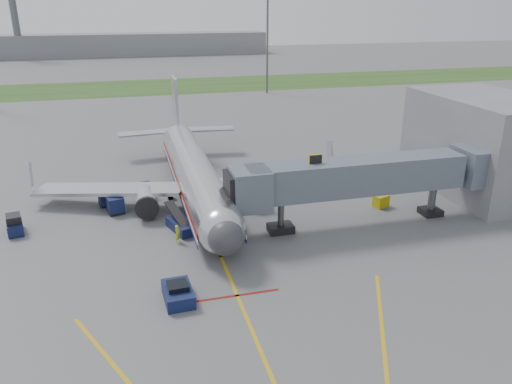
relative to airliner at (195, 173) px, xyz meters
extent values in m
plane|color=#565659|center=(0.00, -15.25, -2.65)|extent=(400.00, 400.00, 0.00)
cube|color=#2D4C1E|center=(0.00, 74.75, -2.64)|extent=(300.00, 25.00, 0.01)
cube|color=gold|center=(0.00, -17.25, -2.64)|extent=(0.25, 50.00, 0.01)
cube|color=maroon|center=(0.00, -19.25, -2.64)|extent=(6.00, 0.25, 0.01)
cube|color=gold|center=(6.00, -29.25, -2.64)|extent=(9.52, 20.04, 0.01)
cylinder|color=silver|center=(0.00, -0.25, 0.05)|extent=(3.80, 28.00, 3.80)
sphere|color=silver|center=(0.00, -14.25, 0.05)|extent=(3.80, 3.80, 3.80)
sphere|color=#38383D|center=(0.00, -15.55, 0.05)|extent=(2.74, 2.74, 2.74)
cube|color=black|center=(0.00, -14.65, 0.60)|extent=(2.20, 1.20, 0.55)
cone|color=silver|center=(0.00, 16.25, 0.05)|extent=(3.80, 5.00, 3.80)
cube|color=#B7BAC1|center=(0.00, 15.75, 4.05)|extent=(0.35, 4.20, 7.00)
cube|color=#B7BAC1|center=(-8.50, -0.25, -0.85)|extent=(15.10, 8.59, 1.13)
cube|color=#B7BAC1|center=(8.50, -0.25, -0.85)|extent=(15.10, 8.59, 1.13)
cylinder|color=silver|center=(-5.20, -3.25, -1.30)|extent=(2.10, 3.60, 2.10)
cylinder|color=silver|center=(5.20, -3.25, -1.30)|extent=(2.10, 3.60, 2.10)
cube|color=maroon|center=(1.92, -0.25, -0.30)|extent=(0.05, 28.00, 0.45)
cube|color=navy|center=(1.92, -0.25, -1.20)|extent=(0.05, 28.00, 0.35)
cylinder|color=black|center=(0.00, -13.25, -2.35)|extent=(0.28, 0.70, 0.70)
cylinder|color=black|center=(-2.60, 0.25, -2.20)|extent=(0.50, 1.00, 1.00)
cylinder|color=black|center=(2.60, 0.25, -2.20)|extent=(0.50, 1.00, 1.00)
cube|color=slate|center=(13.00, -10.25, 1.95)|extent=(20.00, 3.00, 3.00)
cube|color=slate|center=(3.20, -10.25, 1.75)|extent=(3.20, 3.60, 3.40)
cube|color=black|center=(2.00, -10.25, 1.75)|extent=(1.60, 3.00, 2.80)
cube|color=gold|center=(9.00, -10.25, 3.75)|extent=(1.20, 0.15, 1.00)
cylinder|color=#595B60|center=(6.00, -10.25, -1.10)|extent=(0.56, 0.56, 3.10)
cube|color=black|center=(6.00, -10.25, -2.30)|extent=(2.20, 1.60, 0.70)
cylinder|color=#595B60|center=(21.00, -10.25, -1.10)|extent=(0.70, 0.70, 3.10)
cube|color=black|center=(21.00, -10.25, -2.35)|extent=(1.80, 1.80, 0.60)
cube|color=slate|center=(25.00, -10.25, 1.95)|extent=(3.00, 4.00, 3.40)
cube|color=slate|center=(30.00, -5.25, 2.35)|extent=(10.00, 16.00, 10.00)
cylinder|color=#595B60|center=(25.00, 59.75, 7.35)|extent=(0.44, 0.44, 20.00)
cube|color=slate|center=(-10.00, 154.75, 1.35)|extent=(120.00, 14.00, 8.00)
cylinder|color=#595B60|center=(-40.00, 149.75, 11.35)|extent=(2.40, 2.40, 28.00)
cube|color=#0B1433|center=(-4.00, -18.75, -2.17)|extent=(2.04, 3.18, 0.94)
cube|color=black|center=(-4.00, -18.75, -1.57)|extent=(1.44, 1.44, 0.43)
cylinder|color=black|center=(-4.72, -19.90, -2.30)|extent=(0.22, 0.70, 0.69)
cylinder|color=black|center=(-3.18, -19.82, -2.30)|extent=(0.22, 0.70, 0.69)
cylinder|color=black|center=(-4.83, -17.67, -2.30)|extent=(0.22, 0.70, 0.69)
cylinder|color=black|center=(-3.29, -17.60, -2.30)|extent=(0.22, 0.70, 0.69)
cube|color=#0B1433|center=(-16.59, -4.43, -2.11)|extent=(1.74, 2.65, 0.98)
cube|color=black|center=(-16.59, -4.43, -1.28)|extent=(1.47, 1.77, 0.68)
cylinder|color=black|center=(-16.89, -5.39, -2.40)|extent=(0.31, 0.52, 0.49)
cylinder|color=black|center=(-15.93, -5.19, -2.40)|extent=(0.31, 0.52, 0.49)
cylinder|color=black|center=(-17.25, -3.67, -2.40)|extent=(0.31, 0.52, 0.49)
cylinder|color=black|center=(-16.29, -3.47, -2.40)|extent=(0.31, 0.52, 0.49)
cube|color=#0B1433|center=(-8.03, -2.18, -1.75)|extent=(1.74, 1.74, 1.46)
cube|color=black|center=(-8.03, -2.18, -2.48)|extent=(1.79, 1.79, 0.11)
cylinder|color=black|center=(-8.46, -2.85, -2.51)|extent=(0.26, 0.30, 0.26)
cylinder|color=black|center=(-7.35, -2.61, -2.51)|extent=(0.26, 0.30, 0.26)
cylinder|color=black|center=(-8.70, -1.75, -2.51)|extent=(0.26, 0.30, 0.26)
cylinder|color=black|center=(-7.59, -1.51, -2.51)|extent=(0.26, 0.30, 0.26)
cube|color=#0B1433|center=(-8.81, 0.17, -1.65)|extent=(1.88, 1.88, 1.63)
cube|color=black|center=(-8.81, 0.17, -2.46)|extent=(1.94, 1.94, 0.13)
cylinder|color=black|center=(-9.33, -0.56, -2.50)|extent=(0.28, 0.33, 0.29)
cylinder|color=black|center=(-8.09, -0.35, -2.50)|extent=(0.28, 0.33, 0.29)
cylinder|color=black|center=(-9.54, 0.68, -2.50)|extent=(0.28, 0.33, 0.29)
cylinder|color=black|center=(-8.30, 0.90, -2.50)|extent=(0.28, 0.33, 0.29)
cube|color=#0B1433|center=(-5.07, 1.40, -1.80)|extent=(1.69, 1.69, 1.38)
cube|color=black|center=(-5.07, 1.40, -2.49)|extent=(1.74, 1.74, 0.11)
cylinder|color=black|center=(-5.45, 0.74, -2.52)|extent=(0.25, 0.29, 0.25)
cylinder|color=black|center=(-4.42, 1.02, -2.52)|extent=(0.25, 0.29, 0.25)
cylinder|color=black|center=(-5.73, 1.77, -2.52)|extent=(0.25, 0.29, 0.25)
cylinder|color=black|center=(-4.70, 2.05, -2.52)|extent=(0.25, 0.29, 0.25)
cube|color=#0B1433|center=(-2.50, -7.76, -2.21)|extent=(2.39, 3.76, 0.88)
cube|color=black|center=(-2.65, -7.30, -1.28)|extent=(2.05, 4.01, 1.38)
cylinder|color=black|center=(-2.57, -9.12, -2.37)|extent=(0.37, 0.59, 0.55)
cylinder|color=black|center=(-1.65, -8.81, -2.37)|extent=(0.37, 0.59, 0.55)
cylinder|color=black|center=(-3.36, -6.71, -2.37)|extent=(0.37, 0.59, 0.55)
cylinder|color=black|center=(-2.43, -6.41, -2.37)|extent=(0.37, 0.59, 0.55)
cube|color=gold|center=(17.36, -7.25, -2.05)|extent=(1.73, 1.45, 1.18)
cylinder|color=black|center=(16.90, -7.43, -2.50)|extent=(0.29, 0.35, 0.30)
cylinder|color=black|center=(17.82, -7.07, -2.50)|extent=(0.29, 0.35, 0.30)
imported|color=#CCE91B|center=(-3.00, -10.00, -1.85)|extent=(0.67, 0.68, 1.58)
camera|label=1|loc=(-6.41, -48.27, 16.36)|focal=35.00mm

